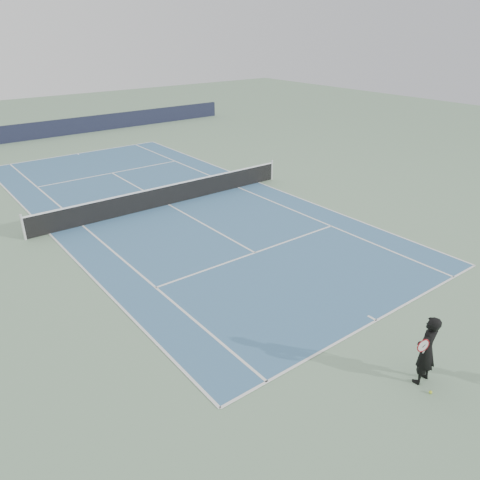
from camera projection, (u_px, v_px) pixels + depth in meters
ground at (168, 205)px, 21.88m from camera, size 80.00×80.00×0.00m
court_surface at (168, 205)px, 21.88m from camera, size 10.97×23.77×0.01m
tennis_net at (168, 195)px, 21.67m from camera, size 12.90×0.10×1.07m
windscreen_far at (47, 129)px, 34.48m from camera, size 30.00×0.25×1.20m
tennis_player at (426, 350)px, 10.75m from camera, size 0.80×0.52×1.78m
tennis_ball at (431, 392)px, 10.72m from camera, size 0.07×0.07×0.07m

